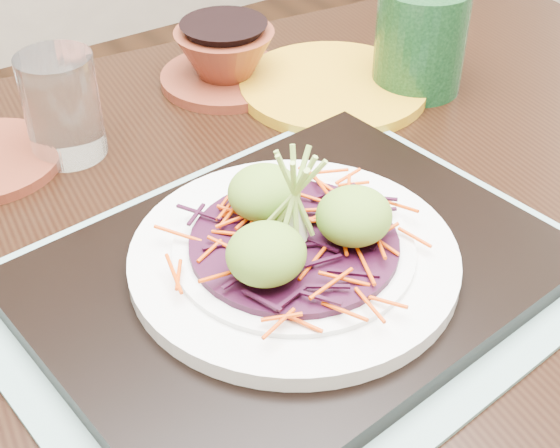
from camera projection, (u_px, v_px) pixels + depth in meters
dining_table at (259, 319)px, 0.76m from camera, size 1.33×0.96×0.78m
placemat at (293, 283)px, 0.65m from camera, size 0.51×0.42×0.00m
serving_tray at (294, 273)px, 0.64m from camera, size 0.44×0.35×0.02m
white_plate at (294, 256)px, 0.63m from camera, size 0.27×0.27×0.02m
cabbage_bed at (294, 243)px, 0.62m from camera, size 0.17×0.17×0.01m
carrot_julienne at (294, 235)px, 0.61m from camera, size 0.20×0.20×0.01m
guacamole_scoops at (295, 220)px, 0.60m from camera, size 0.15×0.13×0.05m
scallion_garnish at (295, 198)px, 0.59m from camera, size 0.06×0.06×0.09m
water_glass at (62, 106)px, 0.77m from camera, size 0.09×0.09×0.11m
terracotta_bowl_set at (225, 60)px, 0.91m from camera, size 0.19×0.19×0.06m
yellow_plate at (333, 87)px, 0.90m from camera, size 0.25×0.25×0.01m
green_jar at (420, 39)px, 0.88m from camera, size 0.12×0.12×0.12m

